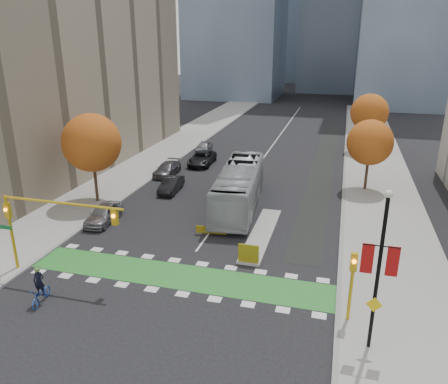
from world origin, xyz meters
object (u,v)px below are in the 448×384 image
Objects in this scene: tree_east_far at (369,113)px; bus at (239,186)px; tree_east_near at (370,143)px; parked_car_d at (202,158)px; parked_car_b at (171,185)px; parked_car_e at (204,147)px; parked_car_a at (104,214)px; parked_car_c at (167,169)px; cyclist at (41,291)px; traffic_signal_east at (352,277)px; banner_lamppost at (379,266)px; traffic_signal_west at (43,217)px; hazard_board at (248,254)px; tree_west at (92,143)px.

tree_east_far is 0.56× the size of bus.
parked_car_d is at bearing 166.20° from tree_east_near.
parked_car_e is (-1.59, 15.44, 0.02)m from parked_car_b.
bus is 11.86m from parked_car_a.
tree_east_near reaches higher than parked_car_c.
parked_car_d is at bearing 80.93° from cyclist.
banner_lamppost is at bearing -63.39° from traffic_signal_east.
traffic_signal_west reaches higher than traffic_signal_east.
hazard_board is at bearing -67.07° from parked_car_d.
parked_car_c is (-20.50, 24.07, -3.92)m from banner_lamppost.
tree_east_far is 1.87× the size of traffic_signal_east.
banner_lamppost is 20.15m from bus.
tree_east_far reaches higher than cyclist.
cyclist is at bearing -70.31° from tree_west.
traffic_signal_west is at bearing 107.42° from cyclist.
parked_car_c is 0.86× the size of parked_car_d.
banner_lamppost is 26.51m from parked_car_b.
banner_lamppost is 1.91× the size of parked_car_e.
parked_car_e is (-12.09, 27.80, -0.06)m from hazard_board.
banner_lamppost is 23.34m from parked_car_a.
parked_car_a is 18.76m from parked_car_d.
cyclist is at bearing -83.41° from parked_car_c.
tree_east_far is 45.73m from cyclist.
tree_east_near reaches higher than parked_car_a.
banner_lamppost is (7.50, -6.70, 3.81)m from hazard_board.
bus is at bearing 122.80° from traffic_signal_east.
parked_car_d reaches higher than parked_car_c.
tree_west is at bearing -144.02° from parked_car_b.
hazard_board is at bearing -70.84° from parked_car_e.
tree_east_near reaches higher than hazard_board.
hazard_board is 16.22m from parked_car_b.
parked_car_c is at bearing 86.50° from cyclist.
parked_car_a is 24.06m from parked_car_e.
parked_car_b is 1.00× the size of parked_car_e.
parked_car_d reaches higher than parked_car_e.
bus reaches higher than parked_car_a.
traffic_signal_west is at bearing -94.07° from parked_car_e.
tree_east_near is 22.66m from traffic_signal_east.
parked_car_a is 13.60m from parked_car_c.
banner_lamppost is 18.43m from cyclist.
traffic_signal_east is (-1.50, -22.51, -2.13)m from tree_east_near.
cyclist is 11.58m from parked_car_a.
traffic_signal_west is at bearing -126.06° from bus.
traffic_signal_east is 0.86× the size of parked_car_c.
parked_car_d is (-7.47, 12.16, -1.13)m from bus.
traffic_signal_east is 32.07m from parked_car_d.
bus reaches higher than cyclist.
tree_west reaches higher than bus.
traffic_signal_east is 0.94× the size of parked_car_e.
hazard_board is 0.17× the size of tree_west.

